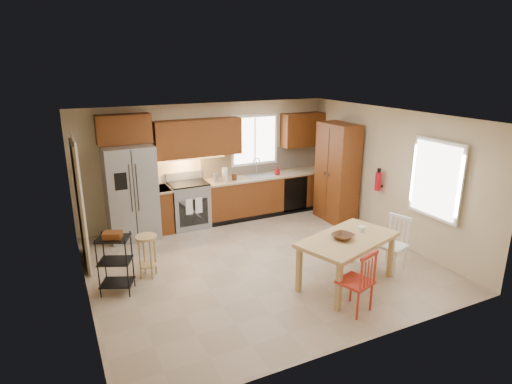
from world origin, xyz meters
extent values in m
plane|color=#9E8970|center=(0.00, 0.00, 0.00)|extent=(5.50, 5.50, 0.00)
cube|color=silver|center=(0.00, 0.00, 2.50)|extent=(5.50, 5.00, 0.02)
cube|color=#CCB793|center=(0.00, 2.50, 1.25)|extent=(5.50, 0.02, 2.50)
cube|color=#CCB793|center=(0.00, -2.50, 1.25)|extent=(5.50, 0.02, 2.50)
cube|color=#CCB793|center=(-2.75, 0.00, 1.25)|extent=(0.02, 5.00, 2.50)
cube|color=#CCB793|center=(2.75, 0.00, 1.25)|extent=(0.02, 5.00, 2.50)
cube|color=gray|center=(-1.70, 2.12, 0.91)|extent=(0.92, 0.75, 1.82)
cube|color=gray|center=(-0.55, 2.19, 0.46)|extent=(0.76, 0.63, 0.92)
cube|color=#663212|center=(-1.10, 2.20, 0.45)|extent=(0.30, 0.60, 0.90)
cube|color=#663212|center=(1.29, 2.20, 0.45)|extent=(2.92, 0.60, 0.90)
cube|color=black|center=(1.85, 1.91, 0.45)|extent=(0.60, 0.02, 0.78)
cube|color=beige|center=(1.29, 2.48, 1.18)|extent=(2.92, 0.03, 0.55)
cube|color=#622D10|center=(-1.70, 2.33, 2.10)|extent=(1.00, 0.35, 0.55)
cube|color=#622D10|center=(-0.25, 2.33, 1.83)|extent=(1.80, 0.35, 0.75)
cube|color=#622D10|center=(2.25, 2.33, 1.83)|extent=(1.00, 0.35, 0.75)
cube|color=white|center=(1.10, 2.48, 1.65)|extent=(1.12, 0.04, 1.12)
cube|color=gray|center=(1.10, 2.20, 0.86)|extent=(0.62, 0.46, 0.16)
cube|color=#FFBF66|center=(-0.55, 2.30, 1.43)|extent=(1.60, 0.30, 0.01)
imported|color=#B00C18|center=(1.48, 2.10, 1.00)|extent=(0.09, 0.09, 0.19)
cylinder|color=white|center=(0.25, 2.15, 1.04)|extent=(0.12, 0.12, 0.28)
cylinder|color=gray|center=(0.05, 2.15, 0.99)|extent=(0.11, 0.11, 0.18)
cylinder|color=#4C2714|center=(0.45, 2.12, 0.97)|extent=(0.10, 0.10, 0.14)
cube|color=#663212|center=(2.43, 1.20, 1.05)|extent=(0.50, 0.95, 2.10)
cylinder|color=#B00C18|center=(2.63, 0.15, 1.10)|extent=(0.12, 0.12, 0.36)
cube|color=white|center=(2.68, -1.15, 1.45)|extent=(0.04, 1.02, 1.32)
cube|color=#8C7A59|center=(-2.67, 1.30, 1.05)|extent=(0.04, 0.95, 2.10)
imported|color=#4C2714|center=(0.79, -1.22, 0.77)|extent=(0.40, 0.40, 0.08)
cylinder|color=white|center=(1.23, -1.12, 0.80)|extent=(0.14, 0.14, 0.13)
camera|label=1|loc=(-2.96, -5.97, 3.32)|focal=30.00mm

